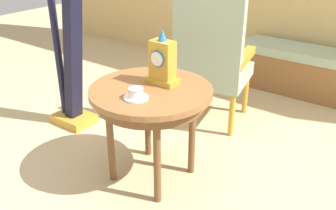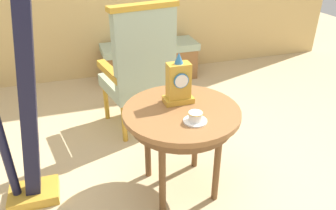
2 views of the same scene
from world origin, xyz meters
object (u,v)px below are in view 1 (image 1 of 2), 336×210
at_px(mantel_clock, 162,62).
at_px(window_bench, 300,70).
at_px(armchair, 212,55).
at_px(teacup_left, 136,94).
at_px(side_table, 151,99).
at_px(harp, 68,44).

distance_m(mantel_clock, window_bench, 1.93).
bearing_deg(armchair, window_bench, 71.45).
relative_size(teacup_left, window_bench, 0.12).
bearing_deg(mantel_clock, side_table, -97.04).
xyz_separation_m(teacup_left, armchair, (-0.10, 1.00, -0.06)).
xyz_separation_m(mantel_clock, armchair, (-0.08, 0.74, -0.17)).
relative_size(mantel_clock, window_bench, 0.30).
height_order(harp, window_bench, harp).
bearing_deg(mantel_clock, teacup_left, -87.14).
bearing_deg(armchair, teacup_left, -84.52).
bearing_deg(teacup_left, armchair, 95.48).
height_order(armchair, window_bench, armchair).
bearing_deg(armchair, mantel_clock, -83.60).
height_order(side_table, armchair, armchair).
xyz_separation_m(teacup_left, mantel_clock, (-0.01, 0.26, 0.11)).
height_order(teacup_left, mantel_clock, mantel_clock).
relative_size(teacup_left, mantel_clock, 0.42).
relative_size(side_table, teacup_left, 5.30).
bearing_deg(harp, mantel_clock, -5.45).
bearing_deg(side_table, window_bench, 81.33).
relative_size(mantel_clock, harp, 0.20).
height_order(armchair, harp, harp).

